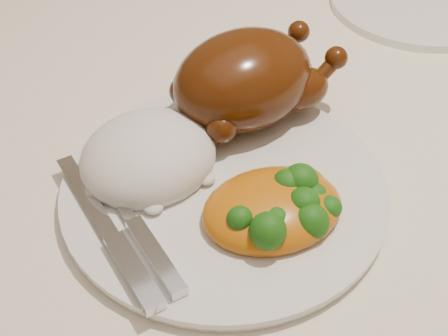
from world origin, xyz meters
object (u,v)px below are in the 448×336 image
side_plate (418,3)px  roast_chicken (247,79)px  dinner_plate (224,190)px  dining_table (258,202)px

side_plate → roast_chicken: roast_chicken is taller
dinner_plate → side_plate: dinner_plate is taller
dining_table → roast_chicken: (-0.01, 0.02, 0.16)m
dinner_plate → dining_table: bearing=35.9°
dining_table → dinner_plate: (-0.08, -0.06, 0.11)m
dinner_plate → roast_chicken: (0.07, 0.07, 0.05)m
dining_table → side_plate: side_plate is taller
side_plate → dining_table: bearing=-161.3°
roast_chicken → side_plate: bearing=13.0°
dining_table → dinner_plate: size_ratio=5.70×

